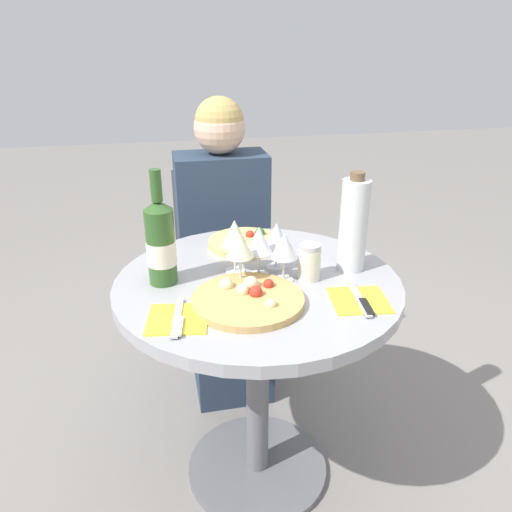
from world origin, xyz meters
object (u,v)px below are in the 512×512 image
dining_table (258,330)px  chair_behind_diner (222,272)px  tall_carafe (354,225)px  seated_diner (226,263)px  wine_bottle (161,242)px  pizza_large (248,298)px

dining_table → chair_behind_diner: chair_behind_diner is taller
tall_carafe → seated_diner: bearing=118.6°
seated_diner → wine_bottle: bearing=64.0°
chair_behind_diner → dining_table: bearing=90.8°
pizza_large → seated_diner: bearing=86.4°
chair_behind_diner → pizza_large: chair_behind_diner is taller
pizza_large → tall_carafe: bearing=22.8°
dining_table → pizza_large: bearing=-112.7°
wine_bottle → tall_carafe: wine_bottle is taller
pizza_large → wine_bottle: (-0.22, 0.17, 0.11)m
dining_table → wine_bottle: (-0.27, 0.04, 0.30)m
chair_behind_diner → pizza_large: (-0.04, -0.84, 0.33)m
dining_table → seated_diner: (-0.01, 0.57, -0.03)m
pizza_large → wine_bottle: wine_bottle is taller
dining_table → pizza_large: pizza_large is taller
seated_diner → tall_carafe: bearing=118.6°
chair_behind_diner → seated_diner: seated_diner is taller
pizza_large → dining_table: bearing=67.3°
chair_behind_diner → seated_diner: (-0.00, -0.14, 0.11)m
chair_behind_diner → wine_bottle: wine_bottle is taller
seated_diner → tall_carafe: 0.72m
dining_table → wine_bottle: 0.40m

